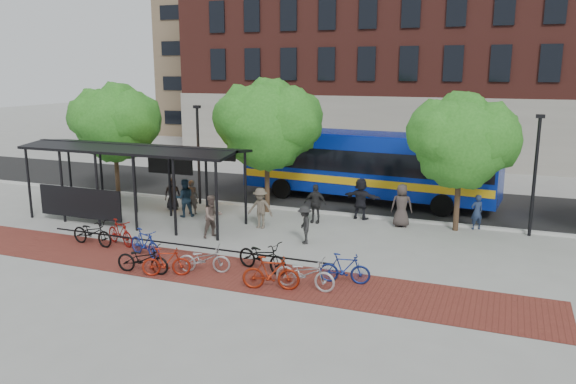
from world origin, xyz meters
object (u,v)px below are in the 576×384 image
(bike_9, at_px, (271,273))
(pedestrian_6, at_px, (402,205))
(pedestrian_8, at_px, (213,216))
(pedestrian_4, at_px, (315,203))
(pedestrian_2, at_px, (185,198))
(lamp_post_left, at_px, (198,152))
(tree_c, at_px, (464,138))
(pedestrian_5, at_px, (361,199))
(tree_a, at_px, (116,120))
(bus, at_px, (367,162))
(pedestrian_1, at_px, (192,197))
(bike_1, at_px, (120,232))
(bike_4, at_px, (143,259))
(bike_10, at_px, (305,273))
(pedestrian_9, at_px, (304,225))
(bike_8, at_px, (262,256))
(tree_b, at_px, (269,122))
(pedestrian_0, at_px, (172,194))
(bike_11, at_px, (345,269))
(bike_3, at_px, (145,243))
(pedestrian_3, at_px, (260,208))
(bus_shelter, at_px, (131,157))
(pedestrian_7, at_px, (477,212))
(bike_6, at_px, (204,259))
(lamp_post_right, at_px, (535,172))
(bike_0, at_px, (92,232))

(bike_9, height_order, pedestrian_6, pedestrian_6)
(pedestrian_8, bearing_deg, pedestrian_4, -6.36)
(pedestrian_2, bearing_deg, lamp_post_left, -112.65)
(tree_c, height_order, pedestrian_5, tree_c)
(tree_a, distance_m, pedestrian_8, 10.35)
(bus, distance_m, pedestrian_1, 9.36)
(bike_1, height_order, bike_4, bike_1)
(bike_10, height_order, pedestrian_9, pedestrian_9)
(lamp_post_left, xyz_separation_m, bike_10, (9.13, -9.07, -2.21))
(bike_4, xyz_separation_m, bike_9, (4.70, 0.26, 0.05))
(bike_8, relative_size, bike_10, 1.05)
(tree_b, xyz_separation_m, pedestrian_0, (-4.72, -1.37, -3.64))
(tree_a, distance_m, bike_11, 17.42)
(bike_4, distance_m, pedestrian_9, 6.63)
(tree_b, height_order, bike_3, tree_b)
(lamp_post_left, relative_size, bike_10, 2.53)
(pedestrian_3, bearing_deg, bus_shelter, -170.95)
(tree_c, relative_size, bike_3, 3.32)
(bike_4, height_order, pedestrian_7, pedestrian_7)
(bus, height_order, bike_8, bus)
(bike_1, distance_m, pedestrian_7, 15.21)
(pedestrian_6, bearing_deg, pedestrian_8, 25.48)
(pedestrian_4, height_order, pedestrian_7, pedestrian_4)
(lamp_post_left, distance_m, pedestrian_2, 3.26)
(bike_3, distance_m, bike_6, 2.99)
(lamp_post_left, xyz_separation_m, bike_6, (5.36, -8.92, -2.26))
(lamp_post_right, height_order, pedestrian_1, lamp_post_right)
(tree_c, height_order, pedestrian_1, tree_c)
(lamp_post_right, distance_m, bike_4, 16.07)
(pedestrian_2, bearing_deg, tree_a, -60.35)
(pedestrian_4, xyz_separation_m, pedestrian_5, (1.79, 1.40, 0.08))
(pedestrian_5, relative_size, pedestrian_8, 1.08)
(bus_shelter, xyz_separation_m, bike_8, (8.34, -4.00, -2.44))
(lamp_post_left, distance_m, bike_11, 13.21)
(pedestrian_2, bearing_deg, bike_10, 104.98)
(tree_a, height_order, bike_3, tree_a)
(pedestrian_1, height_order, pedestrian_6, pedestrian_6)
(tree_c, distance_m, lamp_post_left, 13.16)
(bike_8, bearing_deg, pedestrian_0, 66.36)
(bike_3, xyz_separation_m, bike_11, (7.73, 0.14, -0.02))
(lamp_post_right, xyz_separation_m, bike_4, (-12.57, -9.76, -2.24))
(bike_3, distance_m, pedestrian_2, 5.94)
(tree_b, relative_size, bike_6, 3.52)
(tree_a, distance_m, tree_b, 9.01)
(tree_b, relative_size, bike_8, 3.05)
(pedestrian_3, bearing_deg, pedestrian_6, 23.51)
(bus_shelter, bearing_deg, pedestrian_2, 38.93)
(lamp_post_left, height_order, bike_0, lamp_post_left)
(bus, height_order, bike_11, bus)
(lamp_post_right, bearing_deg, bike_0, -154.32)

